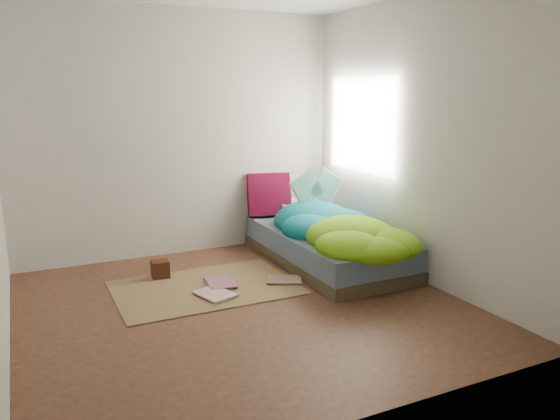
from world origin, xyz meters
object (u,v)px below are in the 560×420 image
object	(u,v)px
bed	(326,247)
floor_book_a	(203,298)
open_book	(317,178)
pillow_magenta	(269,195)
floor_book_b	(207,285)
wooden_box	(160,269)

from	to	relation	value
bed	floor_book_a	world-z (taller)	bed
open_book	pillow_magenta	bearing A→B (deg)	120.96
open_book	floor_book_b	distance (m)	1.73
bed	wooden_box	size ratio (longest dim) A/B	12.45
bed	pillow_magenta	bearing A→B (deg)	104.64
floor_book_a	floor_book_b	world-z (taller)	floor_book_b
bed	floor_book_a	xyz separation A→B (m)	(-1.48, -0.45, -0.14)
pillow_magenta	floor_book_a	distance (m)	1.92
bed	pillow_magenta	xyz separation A→B (m)	(-0.24, 0.90, 0.42)
wooden_box	bed	bearing A→B (deg)	-9.51
bed	wooden_box	bearing A→B (deg)	170.49
pillow_magenta	floor_book_a	world-z (taller)	pillow_magenta
floor_book_a	wooden_box	bearing A→B (deg)	86.21
pillow_magenta	wooden_box	world-z (taller)	pillow_magenta
floor_book_b	pillow_magenta	bearing A→B (deg)	50.91
open_book	floor_book_a	xyz separation A→B (m)	(-1.57, -0.82, -0.81)
bed	open_book	size ratio (longest dim) A/B	3.95
bed	open_book	xyz separation A→B (m)	(0.09, 0.37, 0.67)
bed	floor_book_b	size ratio (longest dim) A/B	5.92
wooden_box	floor_book_a	size ratio (longest dim) A/B	0.47
pillow_magenta	wooden_box	bearing A→B (deg)	-143.33
wooden_box	floor_book_a	world-z (taller)	wooden_box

